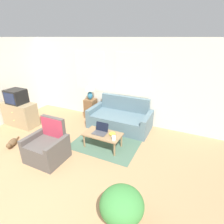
% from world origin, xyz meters
% --- Properties ---
extents(ground_plane, '(16.00, 16.00, 0.00)m').
position_xyz_m(ground_plane, '(0.00, 0.00, 0.00)').
color(ground_plane, '#A87F56').
extents(wall_back, '(6.99, 0.06, 2.60)m').
position_xyz_m(wall_back, '(-0.00, 3.76, 1.31)').
color(wall_back, silver).
rests_on(wall_back, ground_plane).
extents(rug, '(1.70, 2.08, 0.01)m').
position_xyz_m(rug, '(0.52, 2.64, 0.00)').
color(rug, '#476651').
rests_on(rug, ground_plane).
extents(couch, '(1.86, 0.94, 0.90)m').
position_xyz_m(couch, '(0.50, 3.28, 0.27)').
color(couch, slate).
rests_on(couch, ground_plane).
extents(armchair, '(0.81, 0.72, 0.94)m').
position_xyz_m(armchair, '(-0.39, 1.14, 0.29)').
color(armchair, '#514C47').
rests_on(armchair, ground_plane).
extents(tv_dresser, '(1.09, 0.50, 0.75)m').
position_xyz_m(tv_dresser, '(-2.40, 2.04, 0.37)').
color(tv_dresser, '#998460').
rests_on(tv_dresser, ground_plane).
extents(television, '(0.54, 0.46, 0.42)m').
position_xyz_m(television, '(-2.40, 2.03, 0.96)').
color(television, black).
rests_on(television, tv_dresser).
extents(side_table, '(0.35, 0.35, 0.67)m').
position_xyz_m(side_table, '(-0.70, 3.48, 0.33)').
color(side_table, brown).
rests_on(side_table, ground_plane).
extents(table_lamp, '(0.33, 0.33, 0.55)m').
position_xyz_m(table_lamp, '(-0.70, 3.48, 1.03)').
color(table_lamp, teal).
rests_on(table_lamp, side_table).
extents(coffee_table, '(0.94, 0.53, 0.38)m').
position_xyz_m(coffee_table, '(0.52, 2.07, 0.34)').
color(coffee_table, '#8E704C').
rests_on(coffee_table, ground_plane).
extents(laptop, '(0.34, 0.29, 0.24)m').
position_xyz_m(laptop, '(0.45, 2.10, 0.44)').
color(laptop, '#47474C').
rests_on(laptop, coffee_table).
extents(cup_navy, '(0.09, 0.09, 0.10)m').
position_xyz_m(cup_navy, '(0.89, 1.93, 0.43)').
color(cup_navy, white).
rests_on(cup_navy, coffee_table).
extents(snack_bowl, '(0.16, 0.16, 0.07)m').
position_xyz_m(snack_bowl, '(0.77, 2.12, 0.42)').
color(snack_bowl, gold).
rests_on(snack_bowl, coffee_table).
extents(potted_plant, '(0.63, 0.63, 0.69)m').
position_xyz_m(potted_plant, '(1.74, 0.37, 0.42)').
color(potted_plant, '#BCB2A3').
rests_on(potted_plant, ground_plane).
extents(cat_black, '(0.35, 0.55, 0.18)m').
position_xyz_m(cat_black, '(-1.61, 1.09, 0.09)').
color(cat_black, brown).
rests_on(cat_black, ground_plane).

